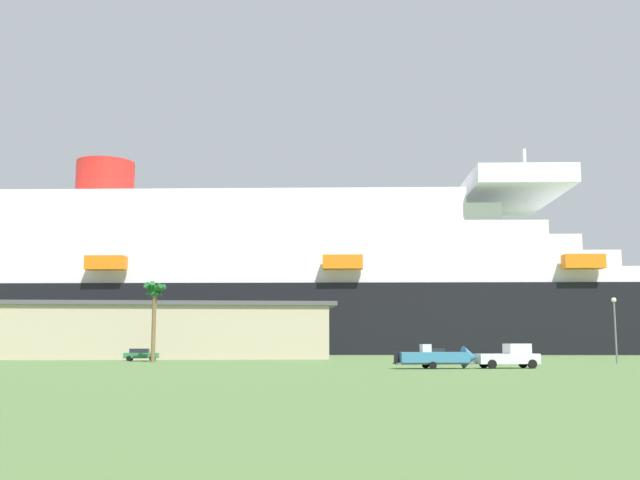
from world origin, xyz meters
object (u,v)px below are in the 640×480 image
(small_boat_on_trailer, at_px, (441,358))
(parked_car_green_wagon, at_px, (141,354))
(pickup_truck, at_px, (509,357))
(street_lamp, at_px, (615,320))
(parked_car_yellow_taxi, at_px, (436,354))
(palm_tree, at_px, (155,296))
(cruise_ship, at_px, (247,290))

(small_boat_on_trailer, bearing_deg, parked_car_green_wagon, 138.30)
(pickup_truck, xyz_separation_m, street_lamp, (16.22, 17.92, 3.83))
(parked_car_yellow_taxi, xyz_separation_m, parked_car_green_wagon, (-38.38, -2.97, -0.00))
(pickup_truck, height_order, parked_car_green_wagon, pickup_truck)
(small_boat_on_trailer, relative_size, palm_tree, 0.88)
(cruise_ship, distance_m, parked_car_yellow_taxi, 77.60)
(pickup_truck, relative_size, parked_car_green_wagon, 1.29)
(cruise_ship, relative_size, palm_tree, 25.48)
(palm_tree, bearing_deg, parked_car_green_wagon, 114.55)
(small_boat_on_trailer, xyz_separation_m, parked_car_green_wagon, (-34.30, 30.56, -0.13))
(pickup_truck, height_order, palm_tree, palm_tree)
(palm_tree, height_order, street_lamp, palm_tree)
(parked_car_green_wagon, bearing_deg, parked_car_yellow_taxi, 4.43)
(pickup_truck, xyz_separation_m, parked_car_green_wagon, (-40.60, 29.49, -0.21))
(cruise_ship, height_order, small_boat_on_trailer, cruise_ship)
(palm_tree, relative_size, street_lamp, 1.31)
(small_boat_on_trailer, height_order, parked_car_green_wagon, small_boat_on_trailer)
(palm_tree, height_order, parked_car_yellow_taxi, palm_tree)
(street_lamp, relative_size, parked_car_yellow_taxi, 1.62)
(street_lamp, distance_m, parked_car_yellow_taxi, 23.83)
(small_boat_on_trailer, bearing_deg, parked_car_yellow_taxi, 83.07)
(cruise_ship, relative_size, parked_car_yellow_taxi, 53.94)
(pickup_truck, distance_m, palm_tree, 44.19)
(cruise_ship, xyz_separation_m, parked_car_yellow_taxi, (32.77, -69.05, -13.42))
(parked_car_green_wagon, bearing_deg, palm_tree, -65.45)
(cruise_ship, height_order, pickup_truck, cruise_ship)
(street_lamp, bearing_deg, small_boat_on_trailer, -139.85)
(cruise_ship, xyz_separation_m, street_lamp, (51.21, -83.59, -9.38))
(pickup_truck, bearing_deg, small_boat_on_trailer, -170.35)
(street_lamp, distance_m, parked_car_green_wagon, 58.12)
(pickup_truck, relative_size, street_lamp, 0.79)
(street_lamp, bearing_deg, parked_car_yellow_taxi, 141.74)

